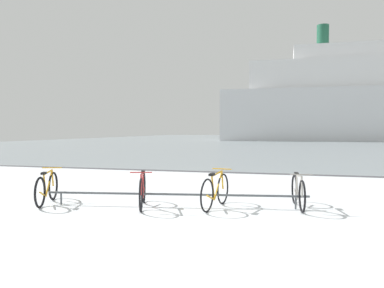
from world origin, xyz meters
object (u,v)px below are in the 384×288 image
Objects in this scene: bicycle_1 at (142,190)px; bicycle_3 at (298,192)px; bicycle_0 at (47,188)px; ferry_ship at (365,101)px; bicycle_2 at (215,191)px.

bicycle_1 is 3.44m from bicycle_3.
ferry_ship reaches higher than bicycle_0.
bicycle_1 is 0.98× the size of bicycle_3.
ferry_ship is (15.93, 56.74, 5.79)m from bicycle_0.
ferry_ship is at bearing 77.89° from bicycle_2.
bicycle_1 reaches higher than bicycle_3.
bicycle_0 is 0.04× the size of ferry_ship.
ferry_ship is (10.30, 55.69, 5.79)m from bicycle_3.
ferry_ship is at bearing 76.44° from bicycle_1.
bicycle_2 reaches higher than bicycle_0.
bicycle_1 is at bearing -167.45° from bicycle_2.
ferry_ship reaches higher than bicycle_3.
bicycle_2 reaches higher than bicycle_3.
ferry_ship reaches higher than bicycle_1.
bicycle_1 is 58.43m from ferry_ship.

